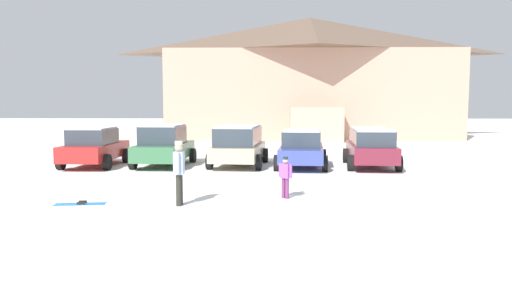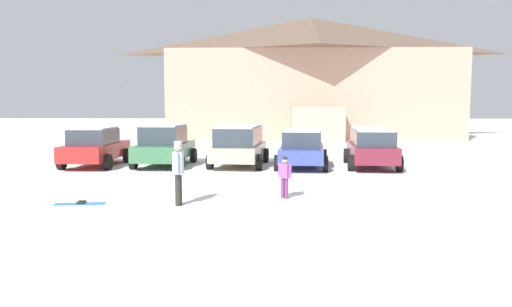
# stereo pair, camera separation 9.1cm
# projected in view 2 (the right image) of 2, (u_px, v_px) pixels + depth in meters

# --- Properties ---
(ground) EXTENTS (160.00, 160.00, 0.00)m
(ground) POSITION_uv_depth(u_px,v_px,m) (177.00, 250.00, 8.98)
(ground) COLOR white
(ski_lodge) EXTENTS (21.96, 12.07, 9.36)m
(ski_lodge) POSITION_uv_depth(u_px,v_px,m) (311.00, 77.00, 39.54)
(ski_lodge) COLOR tan
(ski_lodge) RESTS_ON ground
(parked_red_sedan) EXTENTS (2.14, 4.15, 1.64)m
(parked_red_sedan) POSITION_uv_depth(u_px,v_px,m) (95.00, 147.00, 20.95)
(parked_red_sedan) COLOR #B32120
(parked_red_sedan) RESTS_ON ground
(parked_green_coupe) EXTENTS (2.30, 4.19, 1.75)m
(parked_green_coupe) POSITION_uv_depth(u_px,v_px,m) (165.00, 145.00, 21.00)
(parked_green_coupe) COLOR #366A44
(parked_green_coupe) RESTS_ON ground
(parked_beige_suv) EXTENTS (2.50, 4.48, 1.70)m
(parked_beige_suv) POSITION_uv_depth(u_px,v_px,m) (239.00, 144.00, 21.04)
(parked_beige_suv) COLOR tan
(parked_beige_suv) RESTS_ON ground
(parked_blue_hatchback) EXTENTS (2.37, 4.42, 1.57)m
(parked_blue_hatchback) POSITION_uv_depth(u_px,v_px,m) (302.00, 148.00, 20.54)
(parked_blue_hatchback) COLOR #374498
(parked_blue_hatchback) RESTS_ON ground
(parked_maroon_van) EXTENTS (2.36, 4.63, 1.60)m
(parked_maroon_van) POSITION_uv_depth(u_px,v_px,m) (371.00, 146.00, 20.65)
(parked_maroon_van) COLOR maroon
(parked_maroon_van) RESTS_ON ground
(skier_adult_in_blue_parka) EXTENTS (0.25, 0.62, 1.67)m
(skier_adult_in_blue_parka) POSITION_uv_depth(u_px,v_px,m) (178.00, 169.00, 12.84)
(skier_adult_in_blue_parka) COLOR #282721
(skier_adult_in_blue_parka) RESTS_ON ground
(skier_child_in_purple_jacket) EXTENTS (0.36, 0.30, 1.16)m
(skier_child_in_purple_jacket) POSITION_uv_depth(u_px,v_px,m) (285.00, 175.00, 13.79)
(skier_child_in_purple_jacket) COLOR #6F3163
(skier_child_in_purple_jacket) RESTS_ON ground
(pair_of_skis) EXTENTS (1.33, 0.46, 0.08)m
(pair_of_skis) POSITION_uv_depth(u_px,v_px,m) (80.00, 203.00, 13.04)
(pair_of_skis) COLOR #1E6AB1
(pair_of_skis) RESTS_ON ground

